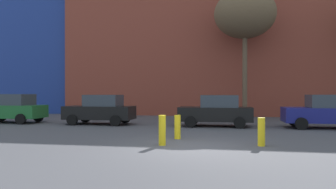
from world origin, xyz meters
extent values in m
plane|color=#47474C|center=(0.00, 0.00, 0.00)|extent=(200.00, 200.00, 0.00)
cube|color=brown|center=(0.76, 20.27, 5.43)|extent=(25.20, 12.45, 10.86)
cube|color=navy|center=(-16.57, 20.27, 5.57)|extent=(9.46, 11.20, 11.15)
cube|color=#1E662D|center=(-11.46, 6.77, 0.67)|extent=(3.92, 1.68, 0.75)
cube|color=#333D47|center=(-11.23, 6.77, 1.37)|extent=(1.96, 1.49, 0.65)
cylinder|color=black|center=(-12.72, 7.63, 0.30)|extent=(0.60, 0.21, 0.60)
cylinder|color=black|center=(-10.20, 5.91, 0.30)|extent=(0.60, 0.21, 0.60)
cylinder|color=black|center=(-10.20, 7.63, 0.30)|extent=(0.60, 0.21, 0.60)
cube|color=black|center=(-5.86, 6.77, 0.66)|extent=(3.84, 1.65, 0.73)
cube|color=#333D47|center=(-5.64, 6.77, 1.35)|extent=(1.92, 1.46, 0.64)
cylinder|color=black|center=(-7.10, 5.92, 0.29)|extent=(0.59, 0.20, 0.59)
cylinder|color=black|center=(-7.10, 7.61, 0.29)|extent=(0.59, 0.20, 0.59)
cylinder|color=black|center=(-4.63, 5.92, 0.29)|extent=(0.59, 0.20, 0.59)
cylinder|color=black|center=(-4.63, 7.61, 0.29)|extent=(0.59, 0.20, 0.59)
cube|color=black|center=(0.60, 6.77, 0.66)|extent=(3.82, 1.64, 0.73)
cube|color=#333D47|center=(0.83, 6.77, 1.34)|extent=(1.91, 1.46, 0.64)
cylinder|color=black|center=(-0.63, 5.93, 0.29)|extent=(0.58, 0.20, 0.58)
cylinder|color=black|center=(-0.63, 7.61, 0.29)|extent=(0.58, 0.20, 0.58)
cylinder|color=black|center=(1.83, 5.93, 0.29)|extent=(0.58, 0.20, 0.58)
cylinder|color=black|center=(1.83, 7.61, 0.29)|extent=(0.58, 0.20, 0.58)
cube|color=navy|center=(5.98, 6.77, 0.67)|extent=(3.89, 1.67, 0.74)
cube|color=#333D47|center=(6.21, 6.77, 1.36)|extent=(1.94, 1.48, 0.65)
cylinder|color=black|center=(4.73, 5.91, 0.30)|extent=(0.59, 0.20, 0.59)
cylinder|color=black|center=(4.73, 7.62, 0.30)|extent=(0.59, 0.20, 0.59)
cylinder|color=brown|center=(2.43, 11.80, 2.98)|extent=(0.32, 0.32, 5.96)
ellipsoid|color=brown|center=(2.43, 11.80, 7.10)|extent=(4.13, 4.13, 3.30)
cylinder|color=yellow|center=(-0.98, 0.29, 0.51)|extent=(0.24, 0.24, 1.02)
cylinder|color=yellow|center=(2.31, 0.72, 0.47)|extent=(0.24, 0.24, 0.94)
cylinder|color=yellow|center=(-0.69, 1.86, 0.46)|extent=(0.24, 0.24, 0.92)
camera|label=1|loc=(1.11, -10.30, 1.78)|focal=34.18mm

